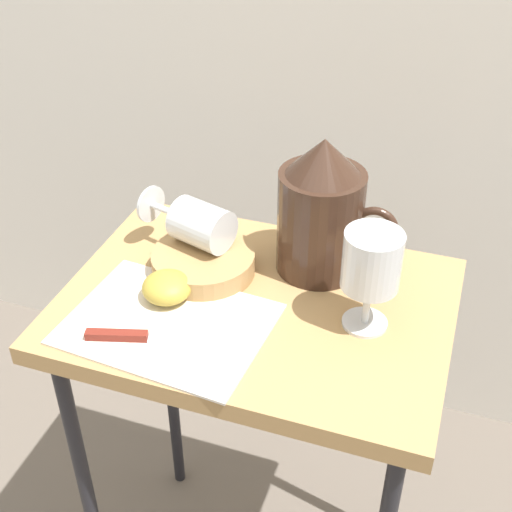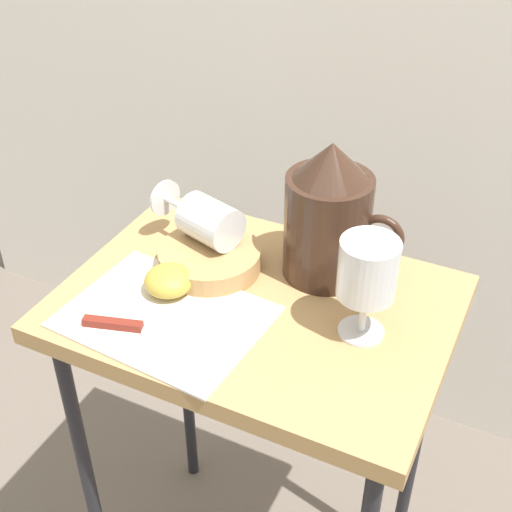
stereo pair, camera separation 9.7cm
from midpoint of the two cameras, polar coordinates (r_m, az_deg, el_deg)
The scene contains 9 objects.
curtain_drape at distance 1.42m, azimuth 6.17°, elevation 19.15°, with size 2.40×0.03×1.95m, color silver.
table at distance 1.08m, azimuth -2.61°, elevation -7.17°, with size 0.57×0.41×0.72m.
linen_napkin at distance 0.99m, azimuth -10.02°, elevation -5.60°, with size 0.28×0.21×0.00m, color silver.
basket_tray at distance 1.07m, azimuth -6.92°, elevation -0.62°, with size 0.16×0.16×0.04m, color #AD8451.
pitcher at distance 1.04m, azimuth 2.66°, elevation 2.99°, with size 0.18×0.13×0.22m.
wine_glass_upright at distance 0.93m, azimuth 6.51°, elevation -0.77°, with size 0.08×0.08×0.15m.
wine_glass_tipped_near at distance 1.07m, azimuth -7.27°, elevation 2.53°, with size 0.16×0.11×0.07m.
apple_half_left at distance 1.02m, azimuth -10.01°, elevation -2.63°, with size 0.07×0.07×0.04m, color #B29938.
knife at distance 0.97m, azimuth -11.91°, elevation -6.62°, with size 0.23×0.08×0.01m.
Camera 1 is at (0.26, -0.75, 1.37)m, focal length 48.94 mm.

